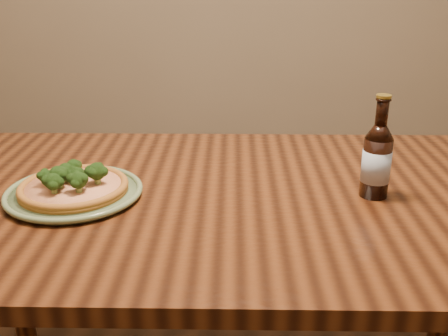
{
  "coord_description": "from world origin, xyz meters",
  "views": [
    {
      "loc": [
        0.01,
        -1.03,
        1.26
      ],
      "look_at": [
        -0.01,
        0.08,
        0.82
      ],
      "focal_mm": 42.0,
      "sensor_mm": 36.0,
      "label": 1
    }
  ],
  "objects_px": {
    "table": "(230,227)",
    "plate": "(74,192)",
    "beer_bottle": "(377,160)",
    "pizza": "(73,185)"
  },
  "relations": [
    {
      "from": "table",
      "to": "beer_bottle",
      "type": "bearing_deg",
      "value": -2.23
    },
    {
      "from": "beer_bottle",
      "to": "pizza",
      "type": "bearing_deg",
      "value": -163.11
    },
    {
      "from": "table",
      "to": "beer_bottle",
      "type": "xyz_separation_m",
      "value": [
        0.33,
        -0.01,
        0.18
      ]
    },
    {
      "from": "plate",
      "to": "beer_bottle",
      "type": "height_order",
      "value": "beer_bottle"
    },
    {
      "from": "plate",
      "to": "beer_bottle",
      "type": "bearing_deg",
      "value": 1.55
    },
    {
      "from": "beer_bottle",
      "to": "plate",
      "type": "bearing_deg",
      "value": -163.16
    },
    {
      "from": "table",
      "to": "pizza",
      "type": "height_order",
      "value": "pizza"
    },
    {
      "from": "pizza",
      "to": "beer_bottle",
      "type": "height_order",
      "value": "beer_bottle"
    },
    {
      "from": "table",
      "to": "pizza",
      "type": "xyz_separation_m",
      "value": [
        -0.36,
        -0.03,
        0.12
      ]
    },
    {
      "from": "table",
      "to": "plate",
      "type": "distance_m",
      "value": 0.38
    }
  ]
}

